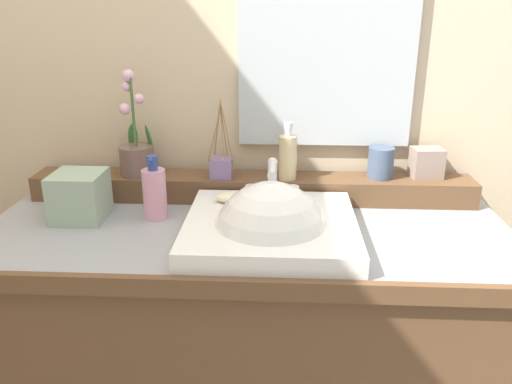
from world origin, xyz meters
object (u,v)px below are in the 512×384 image
tissue_box (80,196)px  lotion_bottle (155,192)px  soap_bar (229,198)px  potted_plant (136,151)px  soap_dispenser (288,156)px  reed_diffuser (221,166)px  trinket_box (427,163)px  sink_basin (270,235)px  tumbler_cup (381,163)px

tissue_box → lotion_bottle: bearing=5.0°
soap_bar → potted_plant: 0.33m
soap_dispenser → reed_diffuser: size_ratio=0.72×
soap_dispenser → tissue_box: bearing=-164.4°
trinket_box → soap_dispenser: bearing=180.0°
soap_dispenser → reed_diffuser: bearing=178.8°
soap_bar → trinket_box: trinket_box is taller
soap_dispenser → sink_basin: bearing=-98.8°
potted_plant → trinket_box: size_ratio=3.53×
sink_basin → potted_plant: potted_plant is taller
potted_plant → tumbler_cup: size_ratio=3.36×
trinket_box → lotion_bottle: bearing=-172.5°
soap_dispenser → tumbler_cup: bearing=5.6°
potted_plant → soap_bar: bearing=-29.3°
potted_plant → tumbler_cup: (0.70, 0.01, -0.03)m
trinket_box → lotion_bottle: 0.76m
potted_plant → reed_diffuser: potted_plant is taller
soap_bar → tissue_box: (-0.39, -0.01, 0.00)m
soap_dispenser → trinket_box: 0.40m
tumbler_cup → tissue_box: tumbler_cup is taller
sink_basin → tumbler_cup: size_ratio=4.62×
tumbler_cup → soap_dispenser: bearing=-174.4°
sink_basin → soap_dispenser: soap_dispenser is taller
trinket_box → tissue_box: (-0.94, -0.19, -0.05)m
lotion_bottle → tissue_box: bearing=-175.0°
sink_basin → soap_dispenser: size_ratio=2.53×
sink_basin → reed_diffuser: reed_diffuser is taller
lotion_bottle → tissue_box: 0.20m
reed_diffuser → trinket_box: (0.58, 0.04, 0.01)m
tissue_box → reed_diffuser: bearing=23.6°
reed_diffuser → soap_bar: bearing=-76.3°
sink_basin → reed_diffuser: size_ratio=1.82×
reed_diffuser → tumbler_cup: bearing=2.8°
tumbler_cup → tissue_box: size_ratio=0.68×
trinket_box → tissue_box: 0.96m
reed_diffuser → tissue_box: (-0.36, -0.16, -0.04)m
lotion_bottle → soap_bar: bearing=-1.0°
trinket_box → tumbler_cup: bearing=-180.0°
sink_basin → soap_dispenser: (0.04, 0.26, 0.12)m
soap_dispenser → potted_plant: bearing=177.4°
potted_plant → lotion_bottle: bearing=-60.9°
soap_bar → tumbler_cup: bearing=21.5°
lotion_bottle → tissue_box: size_ratio=1.32×
sink_basin → lotion_bottle: lotion_bottle is taller
soap_dispenser → tissue_box: soap_dispenser is taller
potted_plant → tissue_box: size_ratio=2.29×
sink_basin → tissue_box: sink_basin is taller
tissue_box → soap_bar: bearing=2.0°
soap_dispenser → tumbler_cup: size_ratio=1.83×
tumbler_cup → trinket_box: (0.13, 0.01, -0.00)m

